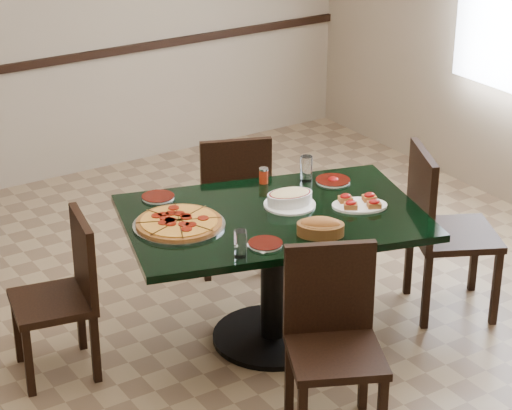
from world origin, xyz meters
TOP-DOWN VIEW (x-y plane):
  - floor at (0.00, 0.00)m, footprint 5.50×5.50m
  - room_shell at (1.02, 1.73)m, footprint 5.50×5.50m
  - main_table at (0.07, -0.06)m, footprint 1.73×1.36m
  - chair_far at (0.32, 0.74)m, footprint 0.54×0.54m
  - chair_near at (-0.12, -0.84)m, footprint 0.56×0.56m
  - chair_right at (1.03, -0.28)m, footprint 0.61×0.61m
  - chair_left at (-0.95, 0.27)m, footprint 0.46×0.46m
  - pepperoni_pizza at (-0.41, 0.08)m, footprint 0.47×0.47m
  - lasagna_casserole at (0.20, -0.02)m, footprint 0.27×0.27m
  - bread_basket at (0.13, -0.39)m, footprint 0.29×0.27m
  - bruschetta_platter at (0.50, -0.23)m, footprint 0.35×0.32m
  - side_plate_near at (-0.16, -0.34)m, footprint 0.17×0.17m
  - side_plate_far_r at (0.59, 0.12)m, footprint 0.19×0.19m
  - side_plate_far_l at (-0.33, 0.44)m, footprint 0.18×0.18m
  - napkin_setting at (-0.17, -0.34)m, footprint 0.15×0.15m
  - water_glass_a at (0.47, 0.21)m, footprint 0.07×0.07m
  - water_glass_b at (-0.32, -0.37)m, footprint 0.06×0.06m
  - pepper_shaker at (0.26, 0.31)m, footprint 0.05×0.05m

SIDE VIEW (x-z plane):
  - floor at x=0.00m, z-range 0.00..0.00m
  - chair_left at x=-0.95m, z-range 0.05..0.89m
  - chair_far at x=0.32m, z-range 0.05..0.95m
  - chair_near at x=-0.12m, z-range 0.05..0.96m
  - chair_right at x=1.03m, z-range 0.06..1.03m
  - main_table at x=0.07m, z-range 0.19..0.94m
  - napkin_setting at x=-0.17m, z-range 0.75..0.76m
  - side_plate_near at x=-0.16m, z-range 0.75..0.77m
  - side_plate_far_l at x=-0.33m, z-range 0.75..0.77m
  - side_plate_far_r at x=0.59m, z-range 0.74..0.77m
  - pepperoni_pizza at x=-0.41m, z-range 0.75..0.79m
  - bruschetta_platter at x=0.50m, z-range 0.75..0.80m
  - bread_basket at x=0.13m, z-range 0.74..0.84m
  - pepper_shaker at x=0.26m, z-range 0.75..0.84m
  - lasagna_casserole at x=0.20m, z-range 0.75..0.84m
  - water_glass_b at x=-0.32m, z-range 0.75..0.88m
  - water_glass_a at x=0.47m, z-range 0.75..0.90m
  - room_shell at x=1.02m, z-range -1.58..3.92m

